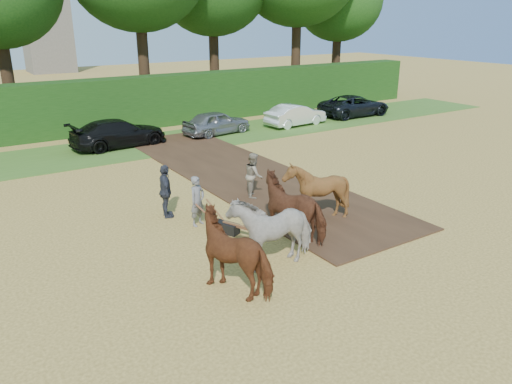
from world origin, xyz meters
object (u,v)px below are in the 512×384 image
at_px(plough_team, 281,216).
at_px(parked_cars, 174,128).
at_px(spectator_near, 254,175).
at_px(spectator_far, 166,191).

distance_m(plough_team, parked_cars, 14.14).
distance_m(spectator_near, parked_cars, 9.83).
xyz_separation_m(spectator_far, parked_cars, (4.76, 9.85, -0.21)).
distance_m(spectator_near, spectator_far, 3.53).
height_order(spectator_near, spectator_far, spectator_far).
bearing_deg(spectator_far, plough_team, -140.49).
height_order(spectator_far, parked_cars, spectator_far).
relative_size(spectator_near, plough_team, 0.26).
xyz_separation_m(plough_team, parked_cars, (2.94, 13.83, -0.28)).
height_order(spectator_near, parked_cars, spectator_near).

